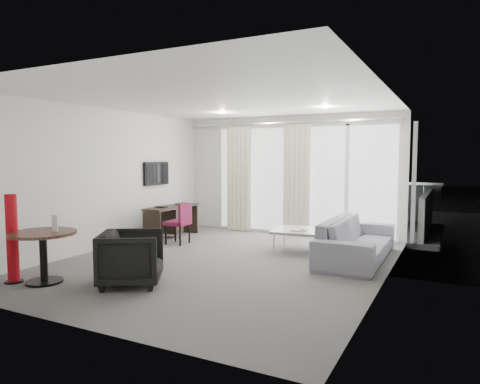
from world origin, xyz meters
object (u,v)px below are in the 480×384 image
at_px(desk, 172,222).
at_px(red_lamp, 12,239).
at_px(desk_chair, 177,223).
at_px(round_table, 44,257).
at_px(rattan_chair_a, 361,209).
at_px(sofa, 357,239).
at_px(coffee_table, 298,240).
at_px(tub_armchair, 131,258).
at_px(rattan_chair_b, 380,214).

distance_m(desk, red_lamp, 3.66).
bearing_deg(desk_chair, round_table, -93.16).
bearing_deg(rattan_chair_a, red_lamp, -123.73).
bearing_deg(sofa, coffee_table, 79.13).
bearing_deg(tub_armchair, sofa, -71.77).
xyz_separation_m(red_lamp, rattan_chair_b, (3.78, 6.51, -0.20)).
bearing_deg(coffee_table, sofa, -10.87).
distance_m(desk, desk_chair, 0.69).
height_order(desk, tub_armchair, tub_armchair).
height_order(desk, round_table, round_table).
distance_m(desk_chair, tub_armchair, 2.73).
relative_size(desk, round_table, 1.63).
distance_m(coffee_table, rattan_chair_a, 3.46).
xyz_separation_m(coffee_table, rattan_chair_b, (0.98, 2.88, 0.20)).
relative_size(desk_chair, round_table, 0.92).
relative_size(round_table, rattan_chair_a, 1.07).
bearing_deg(sofa, desk, 86.61).
bearing_deg(coffee_table, desk, 179.53).
relative_size(desk_chair, sofa, 0.35).
height_order(red_lamp, tub_armchair, red_lamp).
bearing_deg(tub_armchair, desk_chair, -8.79).
bearing_deg(tub_armchair, round_table, 81.34).
relative_size(coffee_table, sofa, 0.38).
height_order(desk_chair, rattan_chair_a, rattan_chair_a).
bearing_deg(sofa, desk_chair, 94.26).
relative_size(coffee_table, rattan_chair_b, 1.09).
relative_size(round_table, sofa, 0.38).
xyz_separation_m(round_table, red_lamp, (-0.38, -0.18, 0.25)).
height_order(desk_chair, coffee_table, desk_chair).
bearing_deg(desk_chair, rattan_chair_b, 43.83).
xyz_separation_m(red_lamp, tub_armchair, (1.51, 0.64, -0.24)).
height_order(red_lamp, coffee_table, red_lamp).
distance_m(desk_chair, sofa, 3.43).
distance_m(desk, rattan_chair_b, 4.75).
height_order(desk, coffee_table, desk).
relative_size(red_lamp, rattan_chair_a, 1.47).
height_order(red_lamp, sofa, red_lamp).
xyz_separation_m(desk, rattan_chair_b, (3.80, 2.85, 0.07)).
bearing_deg(round_table, rattan_chair_b, 61.74).
xyz_separation_m(desk_chair, rattan_chair_a, (2.77, 3.89, 0.01)).
xyz_separation_m(desk_chair, rattan_chair_b, (3.31, 3.34, -0.00)).
distance_m(coffee_table, rattan_chair_b, 3.04).
height_order(round_table, tub_armchair, tub_armchair).
relative_size(sofa, rattan_chair_b, 2.91).
bearing_deg(rattan_chair_b, coffee_table, -120.95).
relative_size(red_lamp, rattan_chair_b, 1.51).
relative_size(round_table, coffee_table, 1.00).
relative_size(desk, red_lamp, 1.18).
height_order(coffee_table, sofa, sofa).
bearing_deg(desk_chair, sofa, 2.83).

